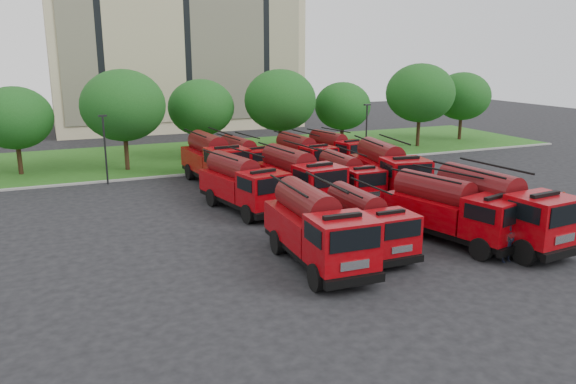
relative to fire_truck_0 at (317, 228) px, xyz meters
name	(u,v)px	position (x,y,z in m)	size (l,w,h in m)	color
ground	(336,235)	(2.79, 3.31, -1.75)	(140.00, 140.00, 0.00)	black
lawn	(208,154)	(2.79, 29.31, -1.69)	(70.00, 16.00, 0.12)	#214E14
curb	(234,170)	(2.79, 21.21, -1.68)	(70.00, 0.30, 0.14)	gray
apartment_building	(174,27)	(4.79, 51.25, 10.75)	(30.00, 14.18, 25.00)	beige
tree_1	(15,118)	(-13.21, 26.31, 2.80)	(5.71, 5.71, 6.98)	#382314
tree_2	(123,105)	(-5.21, 24.81, 3.61)	(6.72, 6.72, 8.22)	#382314
tree_3	(201,108)	(1.79, 27.31, 2.94)	(5.88, 5.88, 7.19)	#382314
tree_4	(280,100)	(8.79, 25.81, 3.47)	(6.55, 6.55, 8.01)	#382314
tree_5	(343,106)	(15.79, 26.81, 2.60)	(5.46, 5.46, 6.68)	#382314
tree_6	(420,93)	(23.79, 25.31, 3.74)	(6.89, 6.89, 8.42)	#382314
tree_7	(462,96)	(30.79, 27.31, 3.07)	(6.05, 6.05, 7.39)	#382314
lamp_post_0	(105,145)	(-7.21, 20.51, 1.15)	(0.60, 0.25, 5.11)	black
lamp_post_1	(366,129)	(14.79, 20.51, 1.15)	(0.60, 0.25, 5.11)	black
fire_truck_0	(317,228)	(0.00, 0.00, 0.00)	(3.01, 7.72, 3.47)	black
fire_truck_1	(366,222)	(3.01, 0.72, -0.28)	(2.37, 6.41, 2.91)	black
fire_truck_2	(451,210)	(7.75, 0.19, -0.08)	(4.26, 7.66, 3.31)	black
fire_truck_3	(497,208)	(9.75, -0.86, 0.07)	(3.52, 8.18, 3.62)	black
fire_truck_4	(242,184)	(-0.22, 10.00, -0.08)	(3.90, 7.62, 3.31)	black
fire_truck_5	(298,177)	(3.47, 9.92, 0.01)	(3.52, 7.93, 3.49)	black
fire_truck_6	(347,178)	(6.91, 9.64, -0.26)	(2.44, 6.53, 2.96)	black
fire_truck_7	(388,170)	(9.97, 9.59, 0.04)	(3.71, 8.08, 3.55)	black
fire_truck_8	(214,159)	(0.16, 17.72, 0.06)	(3.41, 8.08, 3.59)	black
fire_truck_9	(244,158)	(2.86, 18.80, -0.22)	(3.25, 6.91, 3.03)	black
fire_truck_10	(303,156)	(7.34, 17.64, -0.18)	(3.12, 7.08, 3.12)	black
fire_truck_11	(335,150)	(11.22, 19.55, -0.28)	(3.36, 6.69, 2.91)	black
firefighter_0	(506,262)	(8.30, -3.25, -1.75)	(0.67, 0.49, 1.83)	black
firefighter_1	(494,254)	(8.50, -2.21, -1.75)	(0.83, 0.46, 1.71)	#AB290D
firefighter_2	(560,223)	(15.65, 0.27, -1.75)	(1.08, 0.61, 1.83)	#AB290D
firefighter_3	(448,221)	(9.92, 3.03, -1.75)	(0.99, 0.51, 1.53)	black
firefighter_4	(304,220)	(2.36, 6.58, -1.75)	(0.75, 0.49, 1.53)	#AB290D
firefighter_5	(475,201)	(14.58, 6.06, -1.75)	(1.65, 0.71, 1.78)	#AB290D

